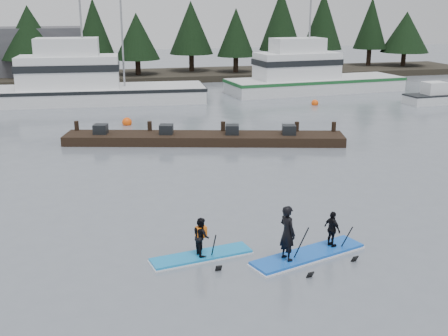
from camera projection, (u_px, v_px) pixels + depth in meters
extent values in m
plane|color=slate|center=(274.00, 261.00, 16.13)|extent=(160.00, 160.00, 0.00)
cube|color=#2D281E|center=(136.00, 76.00, 55.18)|extent=(70.00, 8.00, 0.60)
cube|color=silver|center=(97.00, 101.00, 42.31)|extent=(16.33, 5.64, 2.14)
cube|color=white|center=(69.00, 72.00, 41.38)|extent=(7.44, 3.74, 2.32)
cylinder|color=gray|center=(82.00, 38.00, 40.89)|extent=(0.14, 0.14, 7.10)
cube|color=silver|center=(315.00, 90.00, 47.40)|extent=(15.27, 5.66, 2.13)
cube|color=white|center=(297.00, 66.00, 46.24)|extent=(6.98, 3.69, 2.13)
cylinder|color=gray|center=(309.00, 37.00, 45.93)|extent=(0.14, 0.14, 6.69)
cube|color=silver|center=(443.00, 98.00, 41.96)|extent=(6.17, 2.29, 0.70)
cube|color=black|center=(204.00, 139.00, 29.83)|extent=(14.77, 5.68, 0.49)
sphere|color=#FF530C|center=(315.00, 105.00, 41.18)|extent=(0.52, 0.52, 0.52)
sphere|color=#FF530C|center=(127.00, 125.00, 34.38)|extent=(0.59, 0.59, 0.59)
cube|color=#1583CB|center=(201.00, 256.00, 16.34)|extent=(3.06, 1.24, 0.11)
imported|color=black|center=(201.00, 236.00, 16.17)|extent=(0.52, 0.62, 1.13)
cube|color=orange|center=(201.00, 232.00, 16.13)|extent=(0.33, 0.25, 0.32)
cylinder|color=black|center=(212.00, 253.00, 16.21)|extent=(0.07, 0.86, 1.45)
cube|color=blue|center=(308.00, 255.00, 16.40)|extent=(3.73, 1.94, 0.13)
imported|color=black|center=(287.00, 233.00, 15.76)|extent=(0.55, 0.68, 1.61)
cylinder|color=black|center=(299.00, 248.00, 15.83)|extent=(0.20, 0.95, 1.62)
imported|color=black|center=(332.00, 229.00, 16.69)|extent=(0.45, 0.69, 1.10)
cylinder|color=black|center=(343.00, 244.00, 16.77)|extent=(0.18, 0.84, 1.44)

